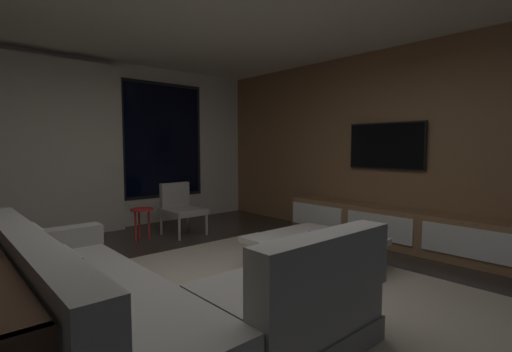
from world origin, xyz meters
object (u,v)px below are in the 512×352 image
object	(u,v)px
media_console	(390,227)
mounted_tv	(386,146)
sectional_couch	(142,306)
accent_chair_near_window	(180,206)
book_stack_on_coffee_table	(322,236)
coffee_table	(314,253)
side_stool	(142,214)

from	to	relation	value
media_console	mounted_tv	world-z (taller)	mounted_tv
sectional_couch	accent_chair_near_window	world-z (taller)	sectional_couch
sectional_couch	book_stack_on_coffee_table	size ratio (longest dim) A/B	10.19
coffee_table	accent_chair_near_window	xyz separation A→B (m)	(-0.21, 2.45, 0.25)
book_stack_on_coffee_table	sectional_couch	bearing A→B (deg)	-177.25
coffee_table	mounted_tv	size ratio (longest dim) A/B	1.04
accent_chair_near_window	media_console	world-z (taller)	accent_chair_near_window
sectional_couch	media_console	size ratio (longest dim) A/B	0.81
sectional_couch	mounted_tv	distance (m)	3.95
book_stack_on_coffee_table	mounted_tv	bearing A→B (deg)	9.76
coffee_table	accent_chair_near_window	world-z (taller)	accent_chair_near_window
book_stack_on_coffee_table	media_console	bearing A→B (deg)	3.87
side_stool	sectional_couch	bearing A→B (deg)	-114.45
mounted_tv	side_stool	bearing A→B (deg)	137.83
book_stack_on_coffee_table	accent_chair_near_window	world-z (taller)	accent_chair_near_window
sectional_couch	accent_chair_near_window	distance (m)	3.27
book_stack_on_coffee_table	media_console	xyz separation A→B (m)	(1.60, 0.11, -0.16)
coffee_table	side_stool	world-z (taller)	side_stool
coffee_table	book_stack_on_coffee_table	size ratio (longest dim) A/B	4.73
accent_chair_near_window	media_console	xyz separation A→B (m)	(1.75, -2.49, -0.18)
coffee_table	mounted_tv	world-z (taller)	mounted_tv
side_stool	media_console	world-z (taller)	media_console
media_console	side_stool	bearing A→B (deg)	133.38
accent_chair_near_window	media_console	bearing A→B (deg)	-54.84
sectional_couch	coffee_table	size ratio (longest dim) A/B	2.16
sectional_couch	accent_chair_near_window	xyz separation A→B (m)	(1.85, 2.70, 0.14)
book_stack_on_coffee_table	accent_chair_near_window	size ratio (longest dim) A/B	0.31
sectional_couch	side_stool	size ratio (longest dim) A/B	5.43
sectional_couch	mounted_tv	bearing A→B (deg)	6.06
sectional_couch	side_stool	world-z (taller)	sectional_couch
book_stack_on_coffee_table	accent_chair_near_window	xyz separation A→B (m)	(-0.16, 2.60, 0.02)
mounted_tv	media_console	bearing A→B (deg)	-132.48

